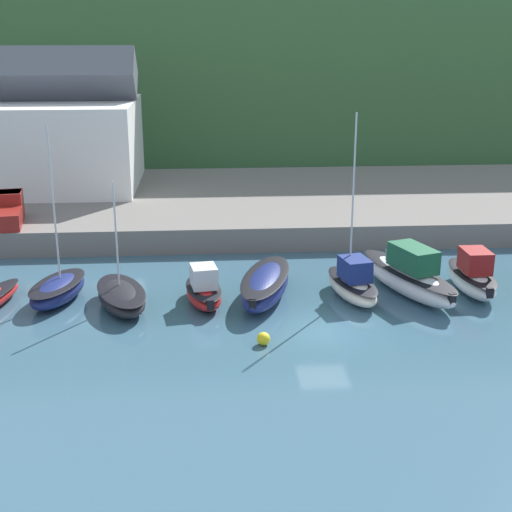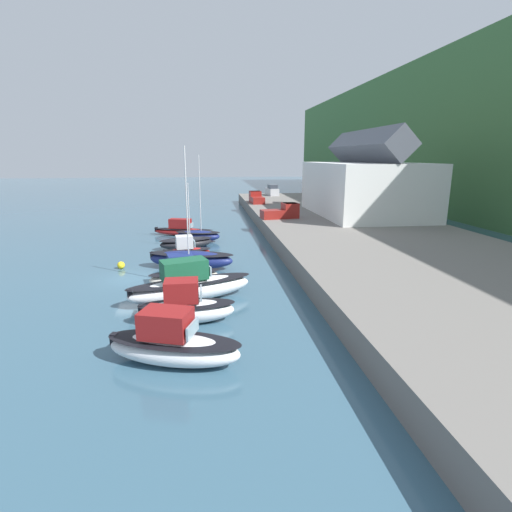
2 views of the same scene
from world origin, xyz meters
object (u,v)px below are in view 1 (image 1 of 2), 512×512
moored_boat_2 (121,297)px  moored_boat_5 (353,283)px  mooring_buoy_0 (263,339)px  moored_boat_1 (58,290)px  moored_boat_3 (204,290)px  pickup_truck_1 (7,210)px  moored_boat_6 (408,276)px  moored_boat_4 (265,285)px  moored_boat_7 (472,277)px

moored_boat_2 → moored_boat_5: bearing=-15.6°
moored_boat_5 → mooring_buoy_0: (-5.36, -5.62, -0.58)m
moored_boat_5 → mooring_buoy_0: 7.78m
moored_boat_1 → moored_boat_2: bearing=-3.4°
moored_boat_3 → pickup_truck_1: bearing=129.2°
moored_boat_2 → moored_boat_1: bearing=144.4°
moored_boat_1 → moored_boat_6: bearing=14.3°
moored_boat_3 → moored_boat_4: (3.38, 0.54, 0.01)m
moored_boat_6 → moored_boat_7: size_ratio=1.57×
moored_boat_3 → moored_boat_1: bearing=164.0°
moored_boat_4 → moored_boat_7: 11.65m
moored_boat_3 → moored_boat_5: 8.15m
moored_boat_1 → moored_boat_3: moored_boat_1 is taller
moored_boat_1 → moored_boat_4: moored_boat_1 is taller
moored_boat_3 → moored_boat_6: (11.39, 0.77, 0.27)m
pickup_truck_1 → moored_boat_2: bearing=-62.1°
moored_boat_6 → mooring_buoy_0: size_ratio=13.70×
moored_boat_5 → moored_boat_7: bearing=-7.9°
moored_boat_1 → moored_boat_7: 22.94m
moored_boat_4 → pickup_truck_1: (-16.54, 11.11, 1.69)m
mooring_buoy_0 → pickup_truck_1: bearing=133.0°
moored_boat_1 → moored_boat_6: moored_boat_1 is taller
moored_boat_1 → pickup_truck_1: bearing=130.9°
moored_boat_4 → pickup_truck_1: 20.00m
moored_boat_5 → pickup_truck_1: 24.24m
moored_boat_2 → moored_boat_6: size_ratio=0.78×
moored_boat_4 → moored_boat_5: moored_boat_5 is taller
pickup_truck_1 → moored_boat_7: bearing=-29.8°
moored_boat_1 → moored_boat_3: 7.96m
moored_boat_1 → mooring_buoy_0: (10.69, -6.36, -0.37)m
moored_boat_4 → moored_boat_6: 8.02m
moored_boat_3 → moored_boat_5: bearing=-7.9°
moored_boat_1 → moored_boat_4: size_ratio=1.23×
moored_boat_2 → moored_boat_7: bearing=-14.8°
moored_boat_2 → pickup_truck_1: 14.89m
moored_boat_6 → mooring_buoy_0: (-8.61, -6.19, -0.74)m
moored_boat_5 → pickup_truck_1: moored_boat_5 is taller
moored_boat_2 → moored_boat_6: (15.76, 0.99, 0.42)m
moored_boat_1 → moored_boat_5: (16.05, -0.74, 0.21)m
moored_boat_1 → moored_boat_3: bearing=8.1°
moored_boat_7 → pickup_truck_1: bearing=158.4°
moored_boat_5 → moored_boat_6: 3.30m
moored_boat_2 → pickup_truck_1: bearing=109.0°
moored_boat_2 → moored_boat_7: (19.40, 0.91, 0.31)m
mooring_buoy_0 → moored_boat_7: bearing=26.5°
moored_boat_2 → moored_boat_5: size_ratio=0.67×
moored_boat_3 → mooring_buoy_0: moored_boat_3 is taller
moored_boat_3 → moored_boat_7: 15.05m
moored_boat_6 → moored_boat_2: bearing=164.7°
moored_boat_2 → moored_boat_3: size_ratio=1.45×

